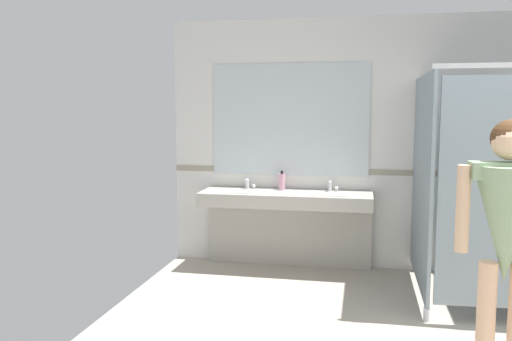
% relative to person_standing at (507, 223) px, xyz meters
% --- Properties ---
extents(wall_back, '(6.87, 0.12, 2.69)m').
position_rel_person_standing_xyz_m(wall_back, '(0.49, 2.57, 0.29)').
color(wall_back, silver).
rests_on(wall_back, ground_plane).
extents(wall_back_tile_band, '(6.87, 0.01, 0.06)m').
position_rel_person_standing_xyz_m(wall_back_tile_band, '(0.49, 2.50, -0.00)').
color(wall_back_tile_band, '#9E937F').
rests_on(wall_back_tile_band, wall_back).
extents(vanity_counter, '(1.81, 0.54, 0.96)m').
position_rel_person_standing_xyz_m(vanity_counter, '(-1.63, 2.30, -0.43)').
color(vanity_counter, '#B2ADA3').
rests_on(vanity_counter, ground_plane).
extents(mirror_panel, '(1.71, 0.02, 1.22)m').
position_rel_person_standing_xyz_m(mirror_panel, '(-1.63, 2.50, 0.56)').
color(mirror_panel, silver).
rests_on(mirror_panel, wall_back).
extents(person_standing, '(0.58, 0.43, 1.66)m').
position_rel_person_standing_xyz_m(person_standing, '(0.00, 0.00, 0.00)').
color(person_standing, '#DBAD89').
rests_on(person_standing, ground_plane).
extents(soap_dispenser, '(0.07, 0.07, 0.21)m').
position_rel_person_standing_xyz_m(soap_dispenser, '(-1.70, 2.38, -0.11)').
color(soap_dispenser, '#D899B2').
rests_on(soap_dispenser, vanity_counter).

